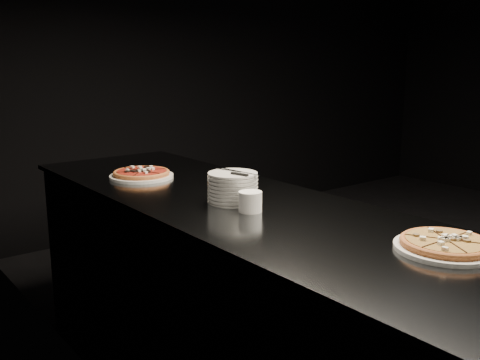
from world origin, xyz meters
TOP-DOWN VIEW (x-y plane):
  - wall_left at (-2.50, 0.00)m, footprint 0.02×5.00m
  - wall_back at (0.00, 2.50)m, footprint 5.00×0.02m
  - counter at (-2.13, 0.00)m, footprint 0.74×2.44m
  - pizza_mushroom at (-2.00, -0.82)m, footprint 0.29×0.29m
  - pizza_tomato at (-2.22, 0.60)m, footprint 0.32×0.32m
  - plate_stack at (-2.15, -0.01)m, footprint 0.19×0.19m
  - cutlery at (-2.14, -0.03)m, footprint 0.06×0.21m
  - ramekin at (-2.19, -0.16)m, footprint 0.09×0.09m

SIDE VIEW (x-z plane):
  - counter at x=-2.13m, z-range 0.00..0.92m
  - pizza_mushroom at x=-2.00m, z-range 0.92..0.95m
  - pizza_tomato at x=-2.22m, z-range 0.92..0.96m
  - ramekin at x=-2.19m, z-range 0.92..1.00m
  - plate_stack at x=-2.15m, z-range 0.92..1.03m
  - cutlery at x=-2.14m, z-range 1.03..1.04m
  - wall_left at x=-2.50m, z-range 0.00..2.80m
  - wall_back at x=0.00m, z-range 0.00..2.80m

